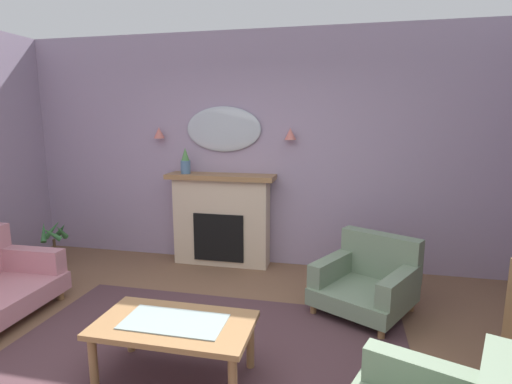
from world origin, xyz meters
The scene contains 10 objects.
wall_back centered at (0.00, 2.59, 1.45)m, with size 7.23×0.10×2.89m, color #9E8CA8.
patterned_rug centered at (0.00, 0.20, 0.01)m, with size 3.20×2.40×0.01m, color #4C3338.
fireplace centered at (-0.47, 2.37, 0.57)m, with size 1.36×0.36×1.16m.
mantel_vase_centre centered at (-0.92, 2.34, 1.31)m, with size 0.12×0.12×0.32m.
wall_mirror centered at (-0.47, 2.51, 1.71)m, with size 0.96×0.06×0.56m, color #B2BCC6.
wall_sconce_left centered at (-1.32, 2.46, 1.66)m, with size 0.14×0.14×0.14m, color #D17066.
wall_sconce_right centered at (0.38, 2.46, 1.66)m, with size 0.14×0.14×0.14m, color #D17066.
coffee_table centered at (-0.09, 0.06, 0.38)m, with size 1.10×0.60×0.45m.
armchair_near_fireplace centered at (1.30, 1.47, 0.31)m, with size 1.09×1.10×0.71m.
potted_plant_small_fern centered at (-2.51, 1.85, 0.27)m, with size 0.35×0.36×0.57m.
Camera 1 is at (1.03, -2.34, 1.84)m, focal length 28.12 mm.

